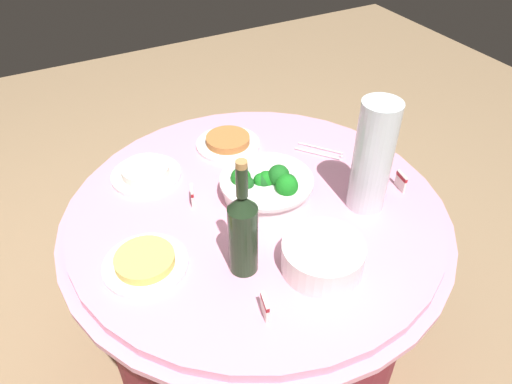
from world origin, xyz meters
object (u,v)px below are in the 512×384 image
broccoli_bowl (267,185)px  food_plate_rice (146,172)px  serving_tongs (321,151)px  label_placard_front (401,180)px  label_placard_rear (192,195)px  wine_bottle (243,231)px  decorative_fruit_vase (372,160)px  label_placard_mid (265,306)px  food_plate_peanuts (228,142)px  food_plate_noodles (145,262)px  plate_stack (322,257)px

broccoli_bowl → food_plate_rice: broccoli_bowl is taller
serving_tongs → label_placard_front: (-0.28, -0.10, 0.03)m
serving_tongs → label_placard_rear: bearing=94.9°
wine_bottle → decorative_fruit_vase: 0.43m
label_placard_mid → food_plate_rice: bearing=6.9°
broccoli_bowl → serving_tongs: size_ratio=1.83×
serving_tongs → food_plate_peanuts: (0.18, 0.26, 0.01)m
wine_bottle → serving_tongs: size_ratio=2.20×
food_plate_noodles → food_plate_rice: 0.39m
food_plate_peanuts → food_plate_noodles: food_plate_peanuts is taller
label_placard_rear → wine_bottle: bearing=-176.5°
plate_stack → broccoli_bowl: bearing=-2.8°
serving_tongs → food_plate_peanuts: food_plate_peanuts is taller
plate_stack → food_plate_noodles: (0.22, 0.40, -0.03)m
plate_stack → decorative_fruit_vase: 0.32m
plate_stack → food_plate_noodles: 0.45m
broccoli_bowl → wine_bottle: (-0.22, 0.19, 0.09)m
food_plate_rice → label_placard_mid: (-0.64, -0.08, 0.01)m
broccoli_bowl → label_placard_rear: broccoli_bowl is taller
broccoli_bowl → food_plate_noodles: size_ratio=1.27×
broccoli_bowl → decorative_fruit_vase: 0.32m
decorative_fruit_vase → label_placard_mid: (-0.21, 0.45, -0.13)m
plate_stack → food_plate_rice: plate_stack is taller
plate_stack → label_placard_mid: plate_stack is taller
broccoli_bowl → wine_bottle: 0.31m
wine_bottle → decorative_fruit_vase: decorative_fruit_vase is taller
label_placard_mid → label_placard_front: bearing=-69.9°
wine_bottle → food_plate_rice: bearing=11.7°
decorative_fruit_vase → label_placard_mid: 0.52m
decorative_fruit_vase → label_placard_rear: size_ratio=6.18×
decorative_fruit_vase → food_plate_noodles: decorative_fruit_vase is taller
food_plate_peanuts → food_plate_rice: (-0.04, 0.31, 0.00)m
label_placard_front → label_placard_rear: same height
decorative_fruit_vase → food_plate_rice: decorative_fruit_vase is taller
serving_tongs → food_plate_rice: food_plate_rice is taller
broccoli_bowl → serving_tongs: 0.30m
label_placard_front → label_placard_rear: bearing=68.2°
plate_stack → food_plate_peanuts: 0.62m
food_plate_rice → label_placard_mid: label_placard_mid is taller
label_placard_mid → wine_bottle: bearing=-8.6°
food_plate_peanuts → food_plate_noodles: size_ratio=1.00×
broccoli_bowl → serving_tongs: bearing=-66.8°
wine_bottle → food_plate_noodles: wine_bottle is taller
food_plate_rice → label_placard_mid: size_ratio=4.00×
label_placard_mid → label_placard_rear: size_ratio=1.00×
plate_stack → label_placard_rear: (0.39, 0.19, -0.01)m
serving_tongs → label_placard_rear: label_placard_rear is taller
food_plate_peanuts → decorative_fruit_vase: bearing=-154.4°
plate_stack → decorative_fruit_vase: size_ratio=0.62×
food_plate_peanuts → serving_tongs: bearing=-125.1°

